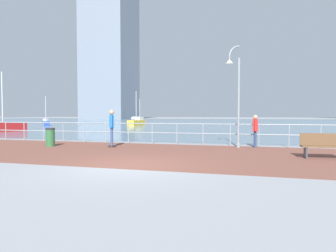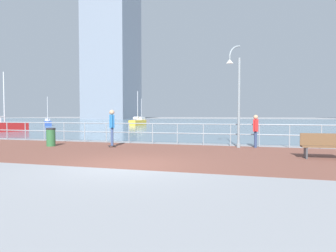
{
  "view_description": "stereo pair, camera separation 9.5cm",
  "coord_description": "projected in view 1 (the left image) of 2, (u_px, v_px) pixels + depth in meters",
  "views": [
    {
      "loc": [
        3.59,
        -8.57,
        1.62
      ],
      "look_at": [
        0.22,
        3.97,
        1.1
      ],
      "focal_mm": 31.18,
      "sensor_mm": 36.0,
      "label": 1
    },
    {
      "loc": [
        3.69,
        -8.54,
        1.62
      ],
      "look_at": [
        0.22,
        3.97,
        1.1
      ],
      "focal_mm": 31.18,
      "sensor_mm": 36.0,
      "label": 2
    }
  ],
  "objects": [
    {
      "name": "waterfront_railing",
      "position": [
        177.0,
        130.0,
        15.61
      ],
      "size": [
        25.25,
        0.06,
        1.14
      ],
      "color": "#8C99A3",
      "rests_on": "ground"
    },
    {
      "name": "bystander",
      "position": [
        255.0,
        128.0,
        14.22
      ],
      "size": [
        0.24,
        0.55,
        1.6
      ],
      "color": "navy",
      "rests_on": "ground"
    },
    {
      "name": "harbor_water",
      "position": [
        228.0,
        122.0,
        59.06
      ],
      "size": [
        180.0,
        88.0,
        0.0
      ],
      "primitive_type": "cube",
      "color": "slate",
      "rests_on": "ground"
    },
    {
      "name": "brick_paving",
      "position": [
        157.0,
        153.0,
        12.14
      ],
      "size": [
        28.0,
        7.27,
        0.01
      ],
      "primitive_type": "cube",
      "color": "brown",
      "rests_on": "ground"
    },
    {
      "name": "ground",
      "position": [
        224.0,
        124.0,
        47.86
      ],
      "size": [
        220.0,
        220.0,
        0.0
      ],
      "primitive_type": "plane",
      "color": "gray"
    },
    {
      "name": "sailboat_teal",
      "position": [
        46.0,
        123.0,
        41.88
      ],
      "size": [
        2.62,
        2.87,
        4.18
      ],
      "color": "#284799",
      "rests_on": "ground"
    },
    {
      "name": "trash_bin",
      "position": [
        50.0,
        137.0,
        14.75
      ],
      "size": [
        0.46,
        0.46,
        0.93
      ],
      "color": "#2D6638",
      "rests_on": "ground"
    },
    {
      "name": "skateboarder",
      "position": [
        112.0,
        125.0,
        14.28
      ],
      "size": [
        0.41,
        0.54,
        1.84
      ],
      "color": "black",
      "rests_on": "ground"
    },
    {
      "name": "sailboat_yellow",
      "position": [
        1.0,
        126.0,
        27.01
      ],
      "size": [
        2.59,
        4.14,
        5.57
      ],
      "color": "#B21E1E",
      "rests_on": "ground"
    },
    {
      "name": "lamppost",
      "position": [
        236.0,
        91.0,
        14.05
      ],
      "size": [
        0.71,
        0.61,
        4.94
      ],
      "color": "gray",
      "rests_on": "ground"
    },
    {
      "name": "sailboat_red",
      "position": [
        137.0,
        122.0,
        42.94
      ],
      "size": [
        1.47,
        3.67,
        5.03
      ],
      "color": "gold",
      "rests_on": "ground"
    },
    {
      "name": "sailboat_ivory",
      "position": [
        139.0,
        120.0,
        55.54
      ],
      "size": [
        3.4,
        1.92,
        4.57
      ],
      "color": "#595960",
      "rests_on": "ground"
    },
    {
      "name": "tower_concrete",
      "position": [
        110.0,
        51.0,
        99.52
      ],
      "size": [
        15.16,
        16.52,
        47.9
      ],
      "color": "slate",
      "rests_on": "ground"
    },
    {
      "name": "park_bench",
      "position": [
        324.0,
        146.0,
        10.66
      ],
      "size": [
        1.62,
        0.52,
        0.92
      ],
      "color": "brown",
      "rests_on": "ground"
    }
  ]
}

